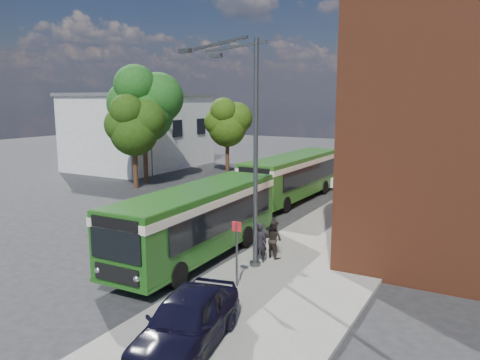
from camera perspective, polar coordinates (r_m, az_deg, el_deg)
The scene contains 15 objects.
ground at distance 23.42m, azimuth -7.32°, elevation -7.00°, with size 120.00×120.00×0.00m, color #262629.
pavement at distance 27.57m, azimuth 14.86°, elevation -4.51°, with size 6.00×48.00×0.15m, color gray.
kerb_line at distance 28.46m, azimuth 8.89°, elevation -4.00°, with size 0.12×48.00×0.01m, color beige.
white_building at distance 47.86m, azimuth -12.01°, elevation 5.93°, with size 9.40×13.40×7.30m.
flagpole at distance 40.39m, azimuth -10.78°, elevation 7.10°, with size 0.95×0.10×9.00m.
street_lamp at distance 18.24m, azimuth 0.91°, elevation 3.65°, with size 2.96×2.38×9.00m.
bus_stop_sign at distance 16.68m, azimuth -0.41°, elevation -8.50°, with size 0.35×0.08×2.52m.
bus_front at distance 20.05m, azimuth -5.17°, elevation -4.42°, with size 2.82×10.24×3.02m.
bus_rear at distance 31.77m, azimuth 6.57°, elevation 0.87°, with size 2.87×11.38×3.02m.
parked_car at distance 13.10m, azimuth -6.52°, elevation -16.65°, with size 1.83×4.56×1.55m, color black.
pedestrian_a at distance 19.27m, azimuth 2.40°, elevation -7.63°, with size 0.60×0.40×1.65m, color black.
pedestrian_b at distance 19.83m, azimuth 4.13°, elevation -7.20°, with size 0.78×0.61×1.61m, color black.
tree_left at distance 36.12m, azimuth -12.81°, elevation 6.58°, with size 4.23×4.03×7.15m.
tree_mid at distance 38.19m, azimuth -11.66°, elevation 9.09°, with size 5.57×5.30×9.40m.
tree_right at distance 42.92m, azimuth -1.54°, elevation 7.06°, with size 4.08×3.88×6.89m.
Camera 1 is at (13.42, -17.97, 6.76)m, focal length 35.00 mm.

